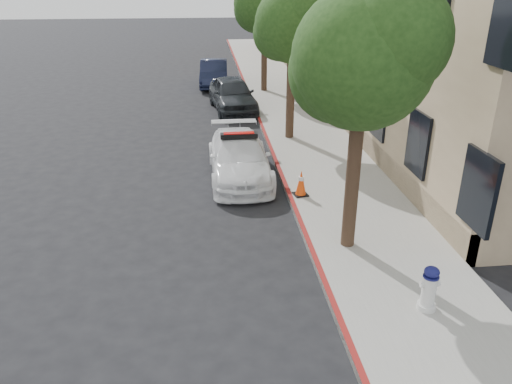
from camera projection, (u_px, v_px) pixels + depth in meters
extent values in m
plane|color=black|center=(216.00, 216.00, 12.88)|extent=(120.00, 120.00, 0.00)
cube|color=gray|center=(290.00, 111.00, 22.28)|extent=(3.20, 50.00, 0.15)
cube|color=maroon|center=(256.00, 112.00, 22.13)|extent=(0.12, 50.00, 0.15)
cylinder|color=black|center=(353.00, 176.00, 10.60)|extent=(0.30, 0.30, 3.30)
sphere|color=#1B3812|center=(363.00, 59.00, 9.61)|extent=(2.80, 2.80, 2.80)
sphere|color=#1B3812|center=(391.00, 39.00, 9.21)|extent=(2.24, 2.24, 2.24)
sphere|color=#1B3812|center=(340.00, 72.00, 9.97)|extent=(2.10, 2.10, 2.10)
cylinder|color=black|center=(290.00, 94.00, 17.90)|extent=(0.30, 0.30, 3.19)
sphere|color=#1B3812|center=(292.00, 24.00, 16.93)|extent=(2.60, 2.60, 2.60)
sphere|color=#1B3812|center=(306.00, 12.00, 16.53)|extent=(2.08, 2.08, 2.08)
sphere|color=#1B3812|center=(281.00, 33.00, 17.29)|extent=(1.95, 1.95, 1.95)
cylinder|color=black|center=(264.00, 56.00, 25.13)|extent=(0.30, 0.30, 3.41)
sphere|color=#1B3812|center=(264.00, 3.00, 24.11)|extent=(3.00, 3.00, 3.00)
sphere|color=#1B3812|center=(257.00, 10.00, 24.47)|extent=(2.25, 2.25, 2.25)
imported|color=white|center=(239.00, 158.00, 15.06)|extent=(1.84, 4.41, 1.27)
cube|color=black|center=(239.00, 136.00, 14.77)|extent=(1.10, 0.29, 0.14)
cube|color=#A50A07|center=(239.00, 134.00, 14.75)|extent=(0.90, 0.23, 0.06)
imported|color=#21252A|center=(232.00, 94.00, 22.34)|extent=(2.25, 4.54, 1.49)
imported|color=black|center=(214.00, 73.00, 27.22)|extent=(1.62, 4.20, 1.37)
cylinder|color=silver|center=(426.00, 306.00, 9.10)|extent=(0.34, 0.34, 0.11)
cylinder|color=silver|center=(429.00, 290.00, 8.96)|extent=(0.26, 0.26, 0.58)
ellipsoid|color=#121451|center=(432.00, 272.00, 8.80)|extent=(0.28, 0.28, 0.19)
cylinder|color=silver|center=(430.00, 284.00, 8.90)|extent=(0.36, 0.11, 0.11)
cylinder|color=silver|center=(430.00, 284.00, 8.90)|extent=(0.11, 0.19, 0.11)
cube|color=black|center=(301.00, 194.00, 13.73)|extent=(0.44, 0.44, 0.03)
cone|color=#FF480D|center=(301.00, 182.00, 13.59)|extent=(0.29, 0.29, 0.69)
cylinder|color=white|center=(301.00, 178.00, 13.54)|extent=(0.16, 0.16, 0.10)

